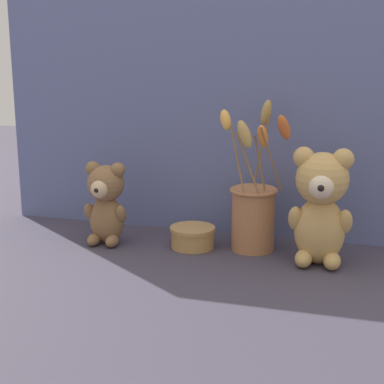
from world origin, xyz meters
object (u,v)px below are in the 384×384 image
at_px(flower_vase, 254,209).
at_px(teddy_bear_medium, 105,202).
at_px(teddy_bear_large, 321,204).
at_px(decorative_tin_tall, 193,237).

bearing_deg(flower_vase, teddy_bear_medium, -171.26).
relative_size(teddy_bear_large, flower_vase, 0.74).
bearing_deg(teddy_bear_large, teddy_bear_medium, -179.63).
relative_size(flower_vase, decorative_tin_tall, 3.24).
bearing_deg(decorative_tin_tall, flower_vase, 9.43).
bearing_deg(flower_vase, decorative_tin_tall, -170.57).
bearing_deg(teddy_bear_large, decorative_tin_tall, 174.67).
relative_size(teddy_bear_medium, flower_vase, 0.57).
bearing_deg(teddy_bear_large, flower_vase, 161.97).
height_order(teddy_bear_medium, flower_vase, flower_vase).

